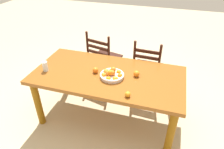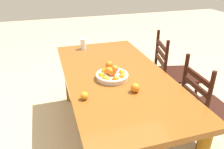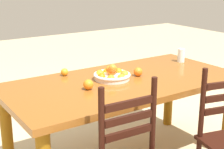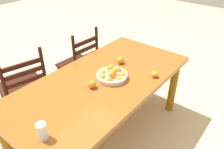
{
  "view_description": "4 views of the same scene",
  "coord_description": "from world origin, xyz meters",
  "px_view_note": "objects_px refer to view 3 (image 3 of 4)",
  "views": [
    {
      "loc": [
        0.67,
        -2.0,
        2.1
      ],
      "look_at": [
        0.07,
        -0.06,
        0.77
      ],
      "focal_mm": 32.7,
      "sensor_mm": 36.0,
      "label": 1
    },
    {
      "loc": [
        1.78,
        -0.58,
        1.65
      ],
      "look_at": [
        0.07,
        -0.06,
        0.77
      ],
      "focal_mm": 36.04,
      "sensor_mm": 36.0,
      "label": 2
    },
    {
      "loc": [
        1.49,
        2.07,
        1.53
      ],
      "look_at": [
        0.07,
        -0.06,
        0.77
      ],
      "focal_mm": 54.9,
      "sensor_mm": 36.0,
      "label": 3
    },
    {
      "loc": [
        -1.28,
        -1.14,
        1.86
      ],
      "look_at": [
        0.07,
        -0.06,
        0.77
      ],
      "focal_mm": 35.46,
      "sensor_mm": 36.0,
      "label": 4
    }
  ],
  "objects_px": {
    "fruit_bowl": "(112,75)",
    "orange_loose_2": "(88,85)",
    "orange_loose_0": "(64,72)",
    "orange_loose_1": "(138,72)",
    "drinking_glass": "(181,55)",
    "dining_table": "(124,92)"
  },
  "relations": [
    {
      "from": "drinking_glass",
      "to": "fruit_bowl",
      "type": "bearing_deg",
      "value": 6.68
    },
    {
      "from": "dining_table",
      "to": "orange_loose_1",
      "type": "height_order",
      "value": "orange_loose_1"
    },
    {
      "from": "orange_loose_0",
      "to": "orange_loose_1",
      "type": "bearing_deg",
      "value": 145.35
    },
    {
      "from": "orange_loose_1",
      "to": "orange_loose_2",
      "type": "height_order",
      "value": "orange_loose_2"
    },
    {
      "from": "dining_table",
      "to": "orange_loose_1",
      "type": "relative_size",
      "value": 25.98
    },
    {
      "from": "orange_loose_1",
      "to": "fruit_bowl",
      "type": "bearing_deg",
      "value": -10.41
    },
    {
      "from": "orange_loose_2",
      "to": "orange_loose_0",
      "type": "bearing_deg",
      "value": -91.54
    },
    {
      "from": "fruit_bowl",
      "to": "orange_loose_0",
      "type": "bearing_deg",
      "value": -48.32
    },
    {
      "from": "dining_table",
      "to": "fruit_bowl",
      "type": "relative_size",
      "value": 6.36
    },
    {
      "from": "fruit_bowl",
      "to": "orange_loose_1",
      "type": "height_order",
      "value": "fruit_bowl"
    },
    {
      "from": "dining_table",
      "to": "orange_loose_0",
      "type": "xyz_separation_m",
      "value": [
        0.34,
        -0.36,
        0.13
      ]
    },
    {
      "from": "fruit_bowl",
      "to": "orange_loose_2",
      "type": "xyz_separation_m",
      "value": [
        0.28,
        0.11,
        -0.0
      ]
    },
    {
      "from": "orange_loose_0",
      "to": "orange_loose_1",
      "type": "relative_size",
      "value": 0.85
    },
    {
      "from": "orange_loose_0",
      "to": "orange_loose_2",
      "type": "xyz_separation_m",
      "value": [
        0.01,
        0.41,
        0.01
      ]
    },
    {
      "from": "dining_table",
      "to": "orange_loose_2",
      "type": "height_order",
      "value": "orange_loose_2"
    },
    {
      "from": "dining_table",
      "to": "orange_loose_1",
      "type": "bearing_deg",
      "value": -172.35
    },
    {
      "from": "orange_loose_1",
      "to": "drinking_glass",
      "type": "xyz_separation_m",
      "value": [
        -0.62,
        -0.14,
        0.03
      ]
    },
    {
      "from": "orange_loose_1",
      "to": "dining_table",
      "type": "bearing_deg",
      "value": 7.65
    },
    {
      "from": "fruit_bowl",
      "to": "drinking_glass",
      "type": "distance_m",
      "value": 0.85
    },
    {
      "from": "dining_table",
      "to": "orange_loose_1",
      "type": "xyz_separation_m",
      "value": [
        -0.15,
        -0.02,
        0.14
      ]
    },
    {
      "from": "fruit_bowl",
      "to": "drinking_glass",
      "type": "xyz_separation_m",
      "value": [
        -0.84,
        -0.1,
        0.03
      ]
    },
    {
      "from": "orange_loose_2",
      "to": "drinking_glass",
      "type": "height_order",
      "value": "drinking_glass"
    }
  ]
}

